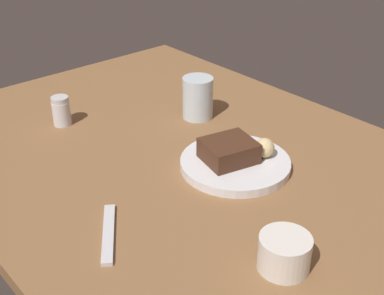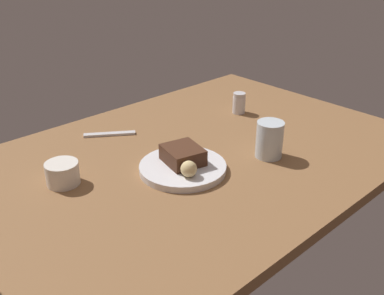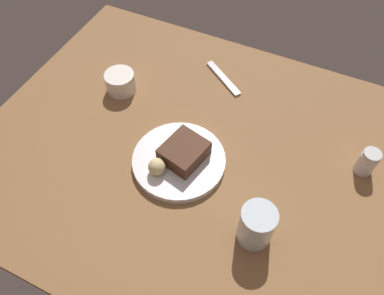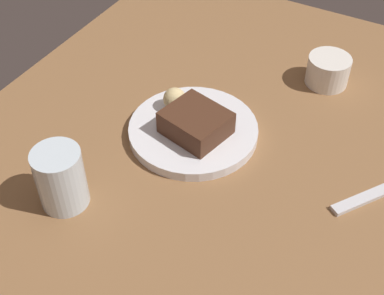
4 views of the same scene
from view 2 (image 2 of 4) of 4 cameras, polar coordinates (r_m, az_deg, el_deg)
dining_table at (r=123.75cm, az=0.58°, el=-1.29°), size 120.00×84.00×3.00cm
dessert_plate at (r=113.91cm, az=-1.16°, el=-2.55°), size 21.86×21.86×1.74cm
chocolate_cake_slice at (r=113.75cm, az=-1.17°, el=-0.93°), size 10.64×11.46×4.08cm
bread_roll at (r=107.50cm, az=-0.41°, el=-2.70°), size 3.96×3.96×3.96cm
salt_shaker at (r=149.19cm, az=5.92°, el=5.57°), size 4.16×4.16×6.79cm
water_glass at (r=120.96cm, az=9.70°, el=1.00°), size 7.18×7.18×9.79cm
coffee_cup at (r=111.87cm, az=-15.94°, el=-3.14°), size 7.92×7.92×5.51cm
dessert_spoon at (r=135.41cm, az=-10.30°, el=1.68°), size 13.33×10.06×0.70cm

